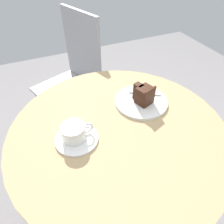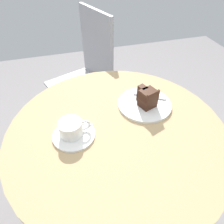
{
  "view_description": "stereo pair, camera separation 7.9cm",
  "coord_description": "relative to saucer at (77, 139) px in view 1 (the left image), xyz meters",
  "views": [
    {
      "loc": [
        -0.24,
        -0.48,
        1.3
      ],
      "look_at": [
        -0.01,
        0.05,
        0.76
      ],
      "focal_mm": 32.0,
      "sensor_mm": 36.0,
      "label": 1
    },
    {
      "loc": [
        -0.16,
        -0.51,
        1.3
      ],
      "look_at": [
        -0.01,
        0.05,
        0.76
      ],
      "focal_mm": 32.0,
      "sensor_mm": 36.0,
      "label": 2
    }
  ],
  "objects": [
    {
      "name": "ground_plane",
      "position": [
        0.17,
        -0.01,
        -0.73
      ],
      "size": [
        4.4,
        4.4,
        0.01
      ],
      "primitive_type": "cube",
      "color": "gray",
      "rests_on": "ground"
    },
    {
      "name": "teaspoon",
      "position": [
        0.04,
        0.04,
        0.01
      ],
      "size": [
        0.1,
        0.05,
        0.0
      ],
      "rotation": [
        0.0,
        0.0,
        5.87
      ],
      "color": "#B7B7BC",
      "rests_on": "saucer"
    },
    {
      "name": "cake_plate",
      "position": [
        0.33,
        0.09,
        0.0
      ],
      "size": [
        0.24,
        0.24,
        0.01
      ],
      "color": "white",
      "rests_on": "cafe_table"
    },
    {
      "name": "fork",
      "position": [
        0.38,
        0.12,
        0.01
      ],
      "size": [
        0.14,
        0.08,
        0.0
      ],
      "rotation": [
        0.0,
        0.0,
        5.78
      ],
      "color": "#B7B7BC",
      "rests_on": "cake_plate"
    },
    {
      "name": "cafe_table",
      "position": [
        0.17,
        -0.01,
        -0.12
      ],
      "size": [
        0.86,
        0.86,
        0.72
      ],
      "color": "tan",
      "rests_on": "ground"
    },
    {
      "name": "cafe_chair",
      "position": [
        0.18,
        0.74,
        -0.18
      ],
      "size": [
        0.49,
        0.49,
        0.94
      ],
      "rotation": [
        0.0,
        0.0,
        5.06
      ],
      "color": "#9E9EA3",
      "rests_on": "ground"
    },
    {
      "name": "saucer",
      "position": [
        0.0,
        0.0,
        0.0
      ],
      "size": [
        0.16,
        0.16,
        0.01
      ],
      "color": "white",
      "rests_on": "cafe_table"
    },
    {
      "name": "cake_slice",
      "position": [
        0.33,
        0.08,
        0.05
      ],
      "size": [
        0.08,
        0.1,
        0.09
      ],
      "rotation": [
        0.0,
        0.0,
        1.9
      ],
      "color": "#381E14",
      "rests_on": "cake_plate"
    },
    {
      "name": "napkin",
      "position": [
        0.35,
        0.08,
        -0.0
      ],
      "size": [
        0.16,
        0.16,
        0.0
      ],
      "rotation": [
        0.0,
        0.0,
        6.07
      ],
      "color": "tan",
      "rests_on": "cafe_table"
    },
    {
      "name": "coffee_cup",
      "position": [
        -0.0,
        0.01,
        0.04
      ],
      "size": [
        0.12,
        0.09,
        0.06
      ],
      "color": "white",
      "rests_on": "saucer"
    }
  ]
}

